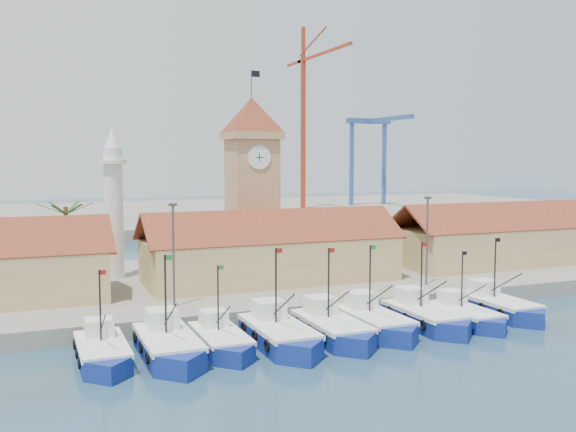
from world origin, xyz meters
name	(u,v)px	position (x,y,z in m)	size (l,w,h in m)	color
ground	(362,345)	(0.00, 0.00, 0.00)	(400.00, 400.00, 0.00)	#1E3E51
quay	(258,281)	(0.00, 24.00, 0.75)	(140.00, 32.00, 1.50)	gray
terminal	(136,216)	(0.00, 110.00, 1.00)	(240.00, 80.00, 2.00)	gray
boat_0	(103,354)	(-19.04, 2.83, 0.71)	(3.33, 9.13, 6.90)	navy
boat_1	(169,348)	(-14.49, 2.26, 0.81)	(3.78, 10.36, 7.84)	navy
boat_2	(221,342)	(-10.49, 2.57, 0.70)	(3.25, 8.89, 6.73)	navy
boat_3	(281,336)	(-6.02, 1.91, 0.82)	(3.83, 10.49, 7.93)	navy
boat_4	(333,330)	(-1.44, 2.09, 0.79)	(3.70, 10.14, 7.67)	navy
boat_5	(375,324)	(2.66, 2.67, 0.79)	(3.68, 10.07, 7.62)	navy
boat_6	(427,318)	(7.60, 2.50, 0.79)	(3.68, 10.09, 7.64)	navy
boat_7	(467,317)	(11.37, 1.98, 0.69)	(3.23, 8.83, 6.68)	navy
boat_8	(501,308)	(16.11, 3.28, 0.78)	(3.63, 9.93, 7.52)	navy
hall_center	(271,257)	(0.00, 20.00, 3.99)	(27.04, 10.13, 7.61)	tan
hall_right	(512,243)	(32.00, 20.00, 3.99)	(31.20, 10.13, 7.61)	tan
clock_tower	(252,180)	(0.00, 26.00, 11.96)	(5.80, 5.80, 22.70)	tan
minaret	(114,202)	(-15.00, 28.00, 9.73)	(3.00, 3.00, 16.30)	silver
palm_tree	(66,238)	(-20.00, 26.00, 6.25)	(5.60, 5.03, 8.39)	brown
lamp_posts	(306,243)	(0.50, 12.00, 6.48)	(80.70, 0.25, 9.03)	#3F3F44
crane_red_right	(306,107)	(40.65, 103.27, 27.02)	(1.00, 35.43, 44.67)	#9B3217
gantry	(375,137)	(62.00, 106.65, 20.04)	(13.00, 22.00, 23.20)	#315396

